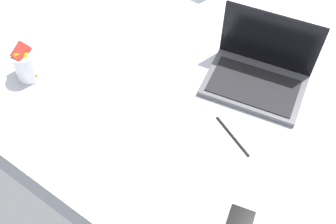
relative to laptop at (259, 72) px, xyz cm
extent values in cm
cube|color=#B7BCC6|center=(-35.77, -1.47, -13.41)|extent=(180.00, 140.00, 18.00)
cube|color=#4C4C51|center=(0.60, -2.98, -3.41)|extent=(36.88, 29.05, 2.00)
cube|color=black|center=(0.89, -4.45, -2.21)|extent=(31.78, 22.38, 0.40)
cube|color=black|center=(-1.57, 7.80, 8.09)|extent=(32.55, 7.48, 21.00)
cylinder|color=silver|center=(-65.57, -43.48, 1.09)|extent=(9.00, 9.00, 11.00)
cube|color=orange|center=(-64.40, -42.97, -1.34)|extent=(7.45, 7.31, 5.82)
cube|color=#268C33|center=(-65.30, -42.29, 0.40)|extent=(6.79, 6.64, 3.65)
cube|color=#268C33|center=(-65.56, -42.46, 2.15)|extent=(7.69, 7.96, 4.71)
cube|color=orange|center=(-67.45, -43.08, 3.89)|extent=(8.10, 8.97, 6.97)
cube|color=yellow|center=(-65.49, -43.81, 5.63)|extent=(6.99, 7.06, 5.17)
cube|color=red|center=(-65.55, -43.75, 7.37)|extent=(4.53, 6.78, 5.27)
cube|color=black|center=(4.79, -24.93, -4.11)|extent=(15.77, 7.47, 0.60)
camera|label=1|loc=(28.72, -93.40, 102.70)|focal=43.61mm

